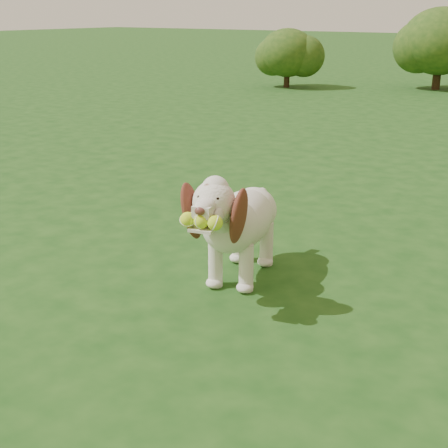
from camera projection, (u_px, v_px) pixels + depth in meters
The scene contains 4 objects.
ground at pixel (311, 271), 3.83m from camera, with size 80.00×80.00×0.00m, color #164012.
dog at pixel (237, 219), 3.57m from camera, with size 0.56×1.11×0.73m.
shrub_a at pixel (288, 53), 12.60m from camera, with size 1.13×1.13×1.17m.
shrub_b at pixel (441, 41), 12.18m from camera, with size 1.52×1.52×1.58m.
Camera 1 is at (1.56, -3.21, 1.52)m, focal length 50.00 mm.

